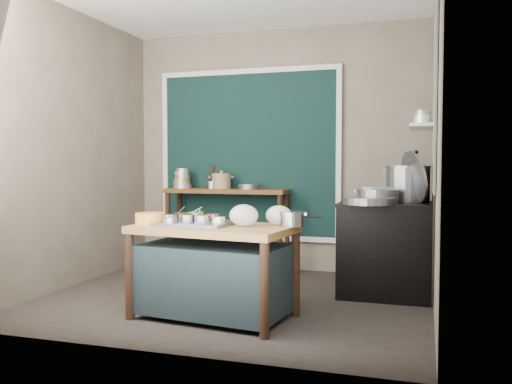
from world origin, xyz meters
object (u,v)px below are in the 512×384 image
(stock_pot, at_px, (408,183))
(steamer, at_px, (378,196))
(yellow_basin, at_px, (150,219))
(utensil_cup, at_px, (212,185))
(prep_table, at_px, (214,272))
(saucepan, at_px, (291,219))
(back_counter, at_px, (227,229))
(ceramic_crock, at_px, (222,182))
(stove_block, at_px, (389,251))
(condiment_tray, at_px, (194,223))

(stock_pot, relative_size, steamer, 1.11)
(yellow_basin, xyz_separation_m, utensil_cup, (-0.27, 2.00, 0.20))
(prep_table, distance_m, saucepan, 0.76)
(back_counter, xyz_separation_m, stock_pot, (2.06, -0.53, 0.58))
(prep_table, height_order, back_counter, back_counter)
(back_counter, distance_m, ceramic_crock, 0.56)
(yellow_basin, height_order, stock_pot, stock_pot)
(prep_table, relative_size, yellow_basin, 5.15)
(utensil_cup, relative_size, ceramic_crock, 0.63)
(prep_table, height_order, stove_block, stove_block)
(back_counter, relative_size, stove_block, 1.61)
(stove_block, distance_m, ceramic_crock, 2.19)
(condiment_tray, distance_m, saucepan, 0.79)
(stock_pot, bearing_deg, ceramic_crock, 165.66)
(saucepan, xyz_separation_m, utensil_cup, (-1.39, 1.76, 0.19))
(yellow_basin, bearing_deg, utensil_cup, 97.69)
(condiment_tray, distance_m, yellow_basin, 0.36)
(utensil_cup, relative_size, steamer, 0.38)
(yellow_basin, bearing_deg, condiment_tray, 15.28)
(yellow_basin, bearing_deg, prep_table, 11.58)
(prep_table, height_order, stock_pot, stock_pot)
(utensil_cup, bearing_deg, steamer, -22.68)
(condiment_tray, bearing_deg, stock_pot, 40.66)
(ceramic_crock, bearing_deg, prep_table, -70.79)
(back_counter, height_order, stove_block, back_counter)
(condiment_tray, distance_m, stock_pot, 2.15)
(condiment_tray, xyz_separation_m, ceramic_crock, (-0.51, 1.93, 0.27))
(ceramic_crock, bearing_deg, utensil_cup, -163.46)
(ceramic_crock, distance_m, steamer, 2.06)
(back_counter, distance_m, condiment_tray, 1.99)
(back_counter, xyz_separation_m, condiment_tray, (0.44, -1.92, 0.29))
(stove_block, distance_m, steamer, 0.54)
(back_counter, height_order, ceramic_crock, ceramic_crock)
(prep_table, bearing_deg, stock_pot, 50.28)
(stove_block, bearing_deg, prep_table, -137.73)
(steamer, bearing_deg, utensil_cup, 157.32)
(steamer, bearing_deg, prep_table, -138.48)
(prep_table, relative_size, stove_block, 1.39)
(prep_table, distance_m, utensil_cup, 2.14)
(ceramic_crock, bearing_deg, back_counter, -9.62)
(yellow_basin, xyz_separation_m, steamer, (1.71, 1.17, 0.15))
(stove_block, height_order, steamer, steamer)
(steamer, bearing_deg, saucepan, -122.29)
(saucepan, distance_m, steamer, 1.11)
(prep_table, distance_m, steamer, 1.70)
(prep_table, height_order, yellow_basin, yellow_basin)
(yellow_basin, bearing_deg, stove_block, 35.43)
(saucepan, xyz_separation_m, steamer, (0.59, 0.94, 0.14))
(ceramic_crock, height_order, steamer, ceramic_crock)
(utensil_cup, xyz_separation_m, ceramic_crock, (0.11, 0.03, 0.03))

